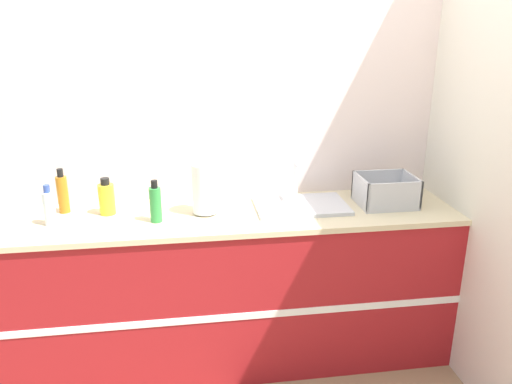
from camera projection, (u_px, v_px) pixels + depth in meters
wall_back at (218, 129)px, 2.84m from camera, size 4.93×0.06×2.60m
wall_right at (458, 134)px, 2.73m from camera, size 0.06×2.56×2.60m
counter_cabinet at (225, 287)px, 2.83m from camera, size 2.56×0.58×0.91m
sink at (301, 204)px, 2.76m from camera, size 0.50×0.34×0.22m
paper_towel_roll at (205, 189)px, 2.63m from camera, size 0.13×0.13×0.28m
dish_rack at (386, 194)px, 2.79m from camera, size 0.31×0.26×0.17m
bottle_amber at (63, 193)px, 2.66m from camera, size 0.06×0.06×0.24m
bottle_green at (156, 204)px, 2.53m from camera, size 0.06×0.06×0.22m
bottle_clear at (49, 207)px, 2.49m from camera, size 0.06×0.06×0.21m
bottle_yellow at (107, 198)px, 2.64m from camera, size 0.08×0.08×0.20m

